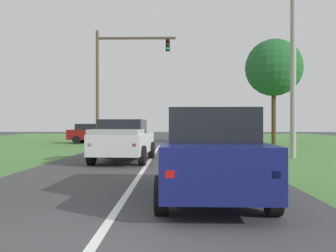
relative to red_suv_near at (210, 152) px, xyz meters
name	(u,v)px	position (x,y,z in m)	size (l,w,h in m)	color
ground_plane	(151,158)	(-1.93, 9.54, -1.04)	(120.00, 120.00, 0.00)	#424244
lane_centre_stripe	(114,213)	(-1.93, -1.46, -1.03)	(0.16, 43.40, 0.01)	white
red_suv_near	(210,152)	(0.00, 0.00, 0.00)	(2.34, 4.92, 1.99)	navy
pickup_truck_lead	(124,140)	(-3.04, 7.72, -0.07)	(2.57, 4.99, 1.87)	silver
traffic_light	(115,72)	(-5.36, 19.70, 4.67)	(6.19, 0.40, 8.93)	brown
keep_moving_sign	(252,124)	(3.41, 11.40, 0.62)	(0.60, 0.09, 2.60)	gray
oak_tree_right	(274,68)	(7.36, 21.44, 5.23)	(4.64, 4.64, 8.61)	#4C351E
crossing_suv_far	(95,133)	(-7.64, 22.93, -0.14)	(4.64, 2.18, 1.69)	maroon
utility_pole_right	(293,53)	(5.06, 9.68, 4.12)	(0.28, 0.28, 10.31)	#9E998E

